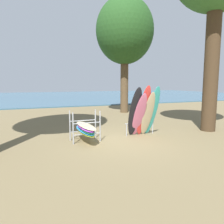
{
  "coord_description": "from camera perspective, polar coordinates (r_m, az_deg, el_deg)",
  "views": [
    {
      "loc": [
        -3.86,
        -7.95,
        2.37
      ],
      "look_at": [
        -0.22,
        0.86,
        1.1
      ],
      "focal_mm": 35.2,
      "sensor_mm": 36.0,
      "label": 1
    }
  ],
  "objects": [
    {
      "name": "tree_mid_behind",
      "position": [
        18.09,
        3.33,
        20.15
      ],
      "size": [
        4.47,
        4.47,
        8.95
      ],
      "color": "brown",
      "rests_on": "ground"
    },
    {
      "name": "lake_water",
      "position": [
        39.65,
        -16.86,
        3.89
      ],
      "size": [
        80.0,
        36.0,
        0.1
      ],
      "primitive_type": "cube",
      "color": "#38607A",
      "rests_on": "ground"
    },
    {
      "name": "ground_plane",
      "position": [
        9.15,
        3.36,
        -7.43
      ],
      "size": [
        80.0,
        80.0,
        0.0
      ],
      "primitive_type": "plane",
      "color": "brown"
    },
    {
      "name": "board_storage_rack",
      "position": [
        9.04,
        -6.92,
        -4.26
      ],
      "size": [
        1.15,
        2.13,
        1.25
      ],
      "color": "#9EA0A5",
      "rests_on": "ground"
    },
    {
      "name": "leaning_board_pile",
      "position": [
        9.77,
        8.22,
        -0.19
      ],
      "size": [
        1.51,
        0.98,
        2.28
      ],
      "color": "black",
      "rests_on": "ground"
    }
  ]
}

